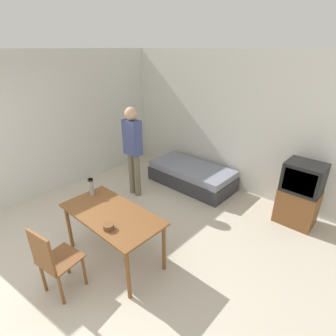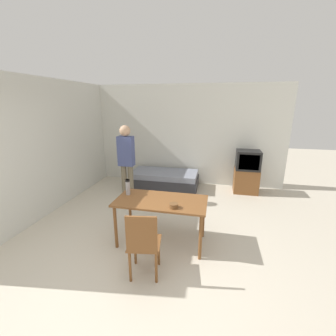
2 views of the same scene
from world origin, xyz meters
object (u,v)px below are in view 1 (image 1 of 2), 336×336
at_px(daybed, 192,175).
at_px(tv, 300,194).
at_px(thermos_flask, 91,186).
at_px(dining_table, 112,218).
at_px(mate_bowl, 109,227).
at_px(person_standing, 133,146).
at_px(wooden_chair, 52,259).

bearing_deg(daybed, tv, 2.84).
bearing_deg(tv, thermos_flask, -131.61).
relative_size(dining_table, mate_bowl, 10.99).
bearing_deg(dining_table, person_standing, 129.54).
bearing_deg(daybed, mate_bowl, -73.84).
relative_size(tv, person_standing, 0.62).
bearing_deg(person_standing, tv, 23.34).
bearing_deg(mate_bowl, wooden_chair, -114.19).
height_order(daybed, dining_table, dining_table).
height_order(dining_table, person_standing, person_standing).
xyz_separation_m(person_standing, thermos_flask, (0.55, -1.28, -0.15)).
bearing_deg(mate_bowl, person_standing, 130.90).
height_order(wooden_chair, mate_bowl, wooden_chair).
height_order(dining_table, thermos_flask, thermos_flask).
bearing_deg(dining_table, wooden_chair, -91.66).
bearing_deg(person_standing, daybed, 60.27).
xyz_separation_m(person_standing, mate_bowl, (1.38, -1.60, -0.25)).
bearing_deg(dining_table, thermos_flask, 170.37).
bearing_deg(person_standing, wooden_chair, -63.21).
bearing_deg(wooden_chair, daybed, 98.71).
distance_m(daybed, thermos_flask, 2.44).
distance_m(dining_table, wooden_chair, 0.84).
xyz_separation_m(daybed, tv, (2.11, 0.10, 0.33)).
xyz_separation_m(daybed, person_standing, (-0.61, -1.07, 0.82)).
bearing_deg(mate_bowl, daybed, 106.16).
bearing_deg(tv, daybed, -177.16).
height_order(daybed, mate_bowl, mate_bowl).
bearing_deg(tv, wooden_chair, -115.50).
xyz_separation_m(tv, person_standing, (-2.72, -1.17, 0.49)).
xyz_separation_m(wooden_chair, thermos_flask, (-0.57, 0.93, 0.36)).
xyz_separation_m(tv, wooden_chair, (-1.61, -3.38, -0.01)).
xyz_separation_m(thermos_flask, mate_bowl, (0.84, -0.32, -0.11)).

